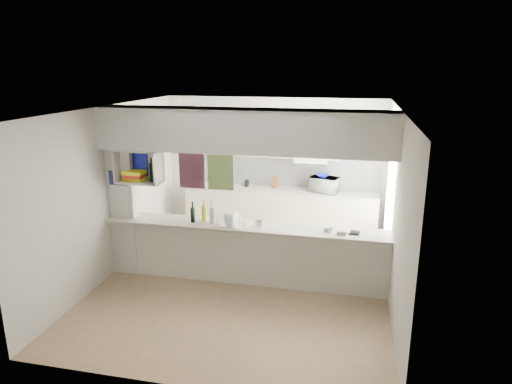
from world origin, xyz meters
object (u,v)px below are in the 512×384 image
(wine_bottles, at_px, (203,214))
(dish_rack, at_px, (234,220))
(bowl, at_px, (323,176))
(microwave, at_px, (325,185))

(wine_bottles, bearing_deg, dish_rack, -4.56)
(bowl, height_order, wine_bottles, wine_bottles)
(bowl, xyz_separation_m, wine_bottles, (-1.58, -2.07, -0.18))
(bowl, bearing_deg, microwave, 18.83)
(microwave, distance_m, wine_bottles, 2.65)
(microwave, xyz_separation_m, bowl, (-0.05, -0.02, 0.17))
(wine_bottles, bearing_deg, microwave, 52.01)
(microwave, height_order, wine_bottles, wine_bottles)
(bowl, height_order, dish_rack, bowl)
(microwave, bearing_deg, dish_rack, 78.89)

